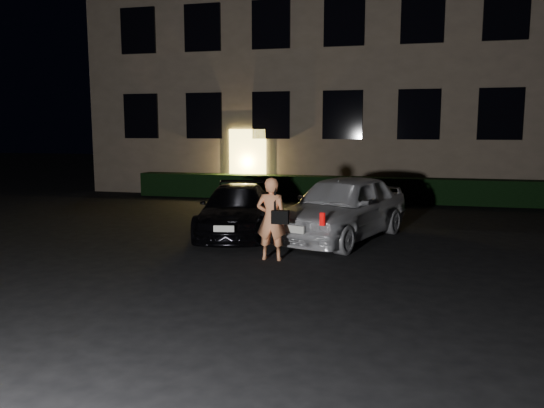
# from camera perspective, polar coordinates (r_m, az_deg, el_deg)

# --- Properties ---
(ground) EXTENTS (80.00, 80.00, 0.00)m
(ground) POSITION_cam_1_polar(r_m,az_deg,el_deg) (8.69, -0.83, -8.68)
(ground) COLOR black
(ground) RESTS_ON ground
(building) EXTENTS (20.00, 8.11, 12.00)m
(building) POSITION_cam_1_polar(r_m,az_deg,el_deg) (23.40, 8.86, 16.56)
(building) COLOR #6D5D4D
(building) RESTS_ON ground
(hedge) EXTENTS (15.00, 0.70, 0.85)m
(hedge) POSITION_cam_1_polar(r_m,az_deg,el_deg) (18.79, 7.29, 1.64)
(hedge) COLOR black
(hedge) RESTS_ON ground
(sedan) EXTENTS (2.31, 4.21, 1.16)m
(sedan) POSITION_cam_1_polar(r_m,az_deg,el_deg) (12.78, -3.82, -0.62)
(sedan) COLOR black
(sedan) RESTS_ON ground
(hatch) EXTENTS (3.14, 4.67, 1.48)m
(hatch) POSITION_cam_1_polar(r_m,az_deg,el_deg) (12.22, 7.55, -0.32)
(hatch) COLOR silver
(hatch) RESTS_ON ground
(man) EXTENTS (0.66, 0.39, 1.60)m
(man) POSITION_cam_1_polar(r_m,az_deg,el_deg) (10.14, -0.05, -1.60)
(man) COLOR #FF9A63
(man) RESTS_ON ground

